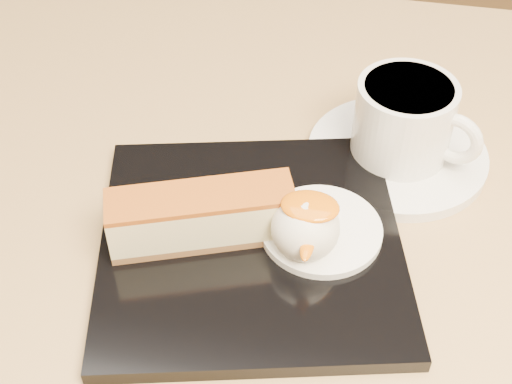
% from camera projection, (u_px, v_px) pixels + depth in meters
% --- Properties ---
extents(table, '(0.80, 0.80, 0.72)m').
position_uv_depth(table, '(292.00, 377.00, 0.63)').
color(table, black).
rests_on(table, ground).
extents(dessert_plate, '(0.27, 0.27, 0.01)m').
position_uv_depth(dessert_plate, '(251.00, 243.00, 0.53)').
color(dessert_plate, black).
rests_on(dessert_plate, table).
extents(cheesecake, '(0.14, 0.08, 0.04)m').
position_uv_depth(cheesecake, '(201.00, 216.00, 0.51)').
color(cheesecake, brown).
rests_on(cheesecake, dessert_plate).
extents(cream_smear, '(0.09, 0.09, 0.01)m').
position_uv_depth(cream_smear, '(321.00, 230.00, 0.52)').
color(cream_smear, white).
rests_on(cream_smear, dessert_plate).
extents(ice_cream_scoop, '(0.05, 0.05, 0.05)m').
position_uv_depth(ice_cream_scoop, '(305.00, 228.00, 0.50)').
color(ice_cream_scoop, white).
rests_on(ice_cream_scoop, cream_smear).
extents(mango_sauce, '(0.04, 0.03, 0.01)m').
position_uv_depth(mango_sauce, '(310.00, 206.00, 0.48)').
color(mango_sauce, orange).
rests_on(mango_sauce, ice_cream_scoop).
extents(mint_sprig, '(0.03, 0.02, 0.00)m').
position_uv_depth(mint_sprig, '(287.00, 198.00, 0.54)').
color(mint_sprig, '#287C2B').
rests_on(mint_sprig, cream_smear).
extents(saucer, '(0.15, 0.15, 0.01)m').
position_uv_depth(saucer, '(397.00, 154.00, 0.60)').
color(saucer, white).
rests_on(saucer, table).
extents(coffee_cup, '(0.10, 0.08, 0.06)m').
position_uv_depth(coffee_cup, '(406.00, 119.00, 0.57)').
color(coffee_cup, white).
rests_on(coffee_cup, saucer).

